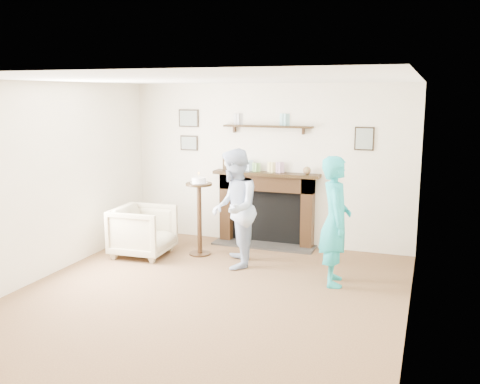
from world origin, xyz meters
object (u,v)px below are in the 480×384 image
Objects in this scene: woman at (333,283)px; pedestal_table at (199,204)px; man at (234,266)px; armchair at (144,255)px.

woman is 1.31× the size of pedestal_table.
man is 1.43m from woman.
man is 1.32× the size of pedestal_table.
pedestal_table is at bearing -69.92° from armchair.
armchair is 2.85m from woman.
armchair is at bearing -108.26° from man.
woman is 2.28m from pedestal_table.
man is 1.06m from pedestal_table.
pedestal_table is (-2.08, 0.55, 0.76)m from woman.
pedestal_table is (-0.67, 0.33, 0.76)m from man.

